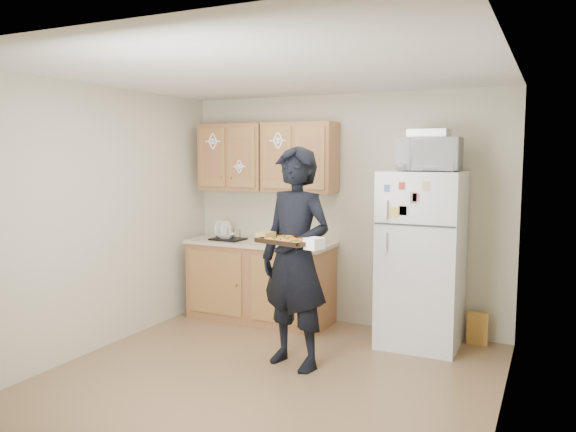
% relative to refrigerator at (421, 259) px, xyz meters
% --- Properties ---
extents(floor, '(3.60, 3.60, 0.00)m').
position_rel_refrigerator_xyz_m(floor, '(-0.95, -1.43, -0.85)').
color(floor, brown).
rests_on(floor, ground).
extents(ceiling, '(3.60, 3.60, 0.00)m').
position_rel_refrigerator_xyz_m(ceiling, '(-0.95, -1.43, 1.65)').
color(ceiling, silver).
rests_on(ceiling, wall_back).
extents(wall_back, '(3.60, 0.04, 2.50)m').
position_rel_refrigerator_xyz_m(wall_back, '(-0.95, 0.37, 0.40)').
color(wall_back, '#BDB699').
rests_on(wall_back, floor).
extents(wall_front, '(3.60, 0.04, 2.50)m').
position_rel_refrigerator_xyz_m(wall_front, '(-0.95, -3.23, 0.40)').
color(wall_front, '#BDB699').
rests_on(wall_front, floor).
extents(wall_left, '(0.04, 3.60, 2.50)m').
position_rel_refrigerator_xyz_m(wall_left, '(-2.75, -1.43, 0.40)').
color(wall_left, '#BDB699').
rests_on(wall_left, floor).
extents(wall_right, '(0.04, 3.60, 2.50)m').
position_rel_refrigerator_xyz_m(wall_right, '(0.85, -1.43, 0.40)').
color(wall_right, '#BDB699').
rests_on(wall_right, floor).
extents(refrigerator, '(0.75, 0.70, 1.70)m').
position_rel_refrigerator_xyz_m(refrigerator, '(0.00, 0.00, 0.00)').
color(refrigerator, silver).
rests_on(refrigerator, floor).
extents(base_cabinet, '(1.60, 0.60, 0.86)m').
position_rel_refrigerator_xyz_m(base_cabinet, '(-1.80, 0.05, -0.42)').
color(base_cabinet, brown).
rests_on(base_cabinet, floor).
extents(countertop, '(1.64, 0.64, 0.04)m').
position_rel_refrigerator_xyz_m(countertop, '(-1.80, 0.05, 0.03)').
color(countertop, '#C3AF96').
rests_on(countertop, base_cabinet).
extents(upper_cab_left, '(0.80, 0.33, 0.75)m').
position_rel_refrigerator_xyz_m(upper_cab_left, '(-2.20, 0.18, 0.98)').
color(upper_cab_left, brown).
rests_on(upper_cab_left, wall_back).
extents(upper_cab_right, '(0.80, 0.33, 0.75)m').
position_rel_refrigerator_xyz_m(upper_cab_right, '(-1.38, 0.18, 0.98)').
color(upper_cab_right, brown).
rests_on(upper_cab_right, wall_back).
extents(cereal_box, '(0.20, 0.07, 0.32)m').
position_rel_refrigerator_xyz_m(cereal_box, '(0.52, 0.24, -0.69)').
color(cereal_box, gold).
rests_on(cereal_box, floor).
extents(person, '(0.80, 0.62, 1.93)m').
position_rel_refrigerator_xyz_m(person, '(-0.86, -1.04, 0.11)').
color(person, black).
rests_on(person, floor).
extents(baking_tray, '(0.53, 0.44, 0.04)m').
position_rel_refrigerator_xyz_m(baking_tray, '(-0.79, -1.33, 0.31)').
color(baking_tray, black).
rests_on(baking_tray, person).
extents(pizza_front_left, '(0.15, 0.15, 0.02)m').
position_rel_refrigerator_xyz_m(pizza_front_left, '(-0.91, -1.37, 0.32)').
color(pizza_front_left, orange).
rests_on(pizza_front_left, baking_tray).
extents(pizza_front_right, '(0.15, 0.15, 0.02)m').
position_rel_refrigerator_xyz_m(pizza_front_right, '(-0.70, -1.43, 0.32)').
color(pizza_front_right, orange).
rests_on(pizza_front_right, baking_tray).
extents(pizza_back_left, '(0.15, 0.15, 0.02)m').
position_rel_refrigerator_xyz_m(pizza_back_left, '(-0.87, -1.22, 0.32)').
color(pizza_back_left, orange).
rests_on(pizza_back_left, baking_tray).
extents(pizza_back_right, '(0.15, 0.15, 0.02)m').
position_rel_refrigerator_xyz_m(pizza_back_right, '(-0.67, -1.28, 0.32)').
color(pizza_back_right, orange).
rests_on(pizza_back_right, baking_tray).
extents(pizza_center, '(0.15, 0.15, 0.02)m').
position_rel_refrigerator_xyz_m(pizza_center, '(-0.79, -1.33, 0.32)').
color(pizza_center, orange).
rests_on(pizza_center, baking_tray).
extents(microwave, '(0.58, 0.40, 0.31)m').
position_rel_refrigerator_xyz_m(microwave, '(0.06, -0.05, 1.01)').
color(microwave, silver).
rests_on(microwave, refrigerator).
extents(foil_pan, '(0.37, 0.26, 0.08)m').
position_rel_refrigerator_xyz_m(foil_pan, '(0.04, -0.02, 1.20)').
color(foil_pan, silver).
rests_on(foil_pan, microwave).
extents(dish_rack, '(0.37, 0.29, 0.14)m').
position_rel_refrigerator_xyz_m(dish_rack, '(-2.16, -0.04, 0.12)').
color(dish_rack, black).
rests_on(dish_rack, countertop).
extents(bowl, '(0.25, 0.25, 0.05)m').
position_rel_refrigerator_xyz_m(bowl, '(-2.19, -0.04, 0.09)').
color(bowl, silver).
rests_on(bowl, dish_rack).
extents(soap_bottle, '(0.10, 0.10, 0.17)m').
position_rel_refrigerator_xyz_m(soap_bottle, '(-1.17, -0.06, 0.14)').
color(soap_bottle, silver).
rests_on(soap_bottle, countertop).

